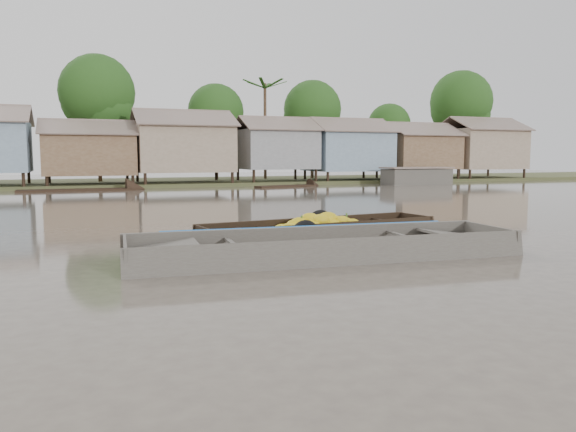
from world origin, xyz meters
name	(u,v)px	position (x,y,z in m)	size (l,w,h in m)	color
ground	(324,258)	(0.00, 0.00, 0.00)	(120.00, 120.00, 0.00)	#53483F
riverbank	(184,143)	(3.03, 31.86, 3.07)	(120.00, 12.47, 10.22)	#384723
banana_boat	(318,230)	(1.02, 2.62, 0.21)	(6.61, 2.34, 0.93)	black
viewer_boat	(325,253)	(0.07, 0.11, 0.08)	(8.41, 2.77, 0.67)	#48423C
distant_boats	(335,183)	(11.83, 24.01, 0.30)	(47.35, 15.97, 1.38)	black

